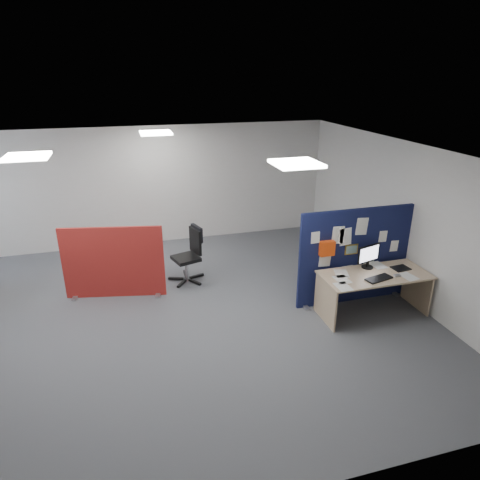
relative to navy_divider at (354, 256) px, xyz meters
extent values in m
plane|color=#54575C|center=(-3.46, 0.27, -0.85)|extent=(9.00, 9.00, 0.00)
cube|color=white|center=(-3.46, 0.27, 1.85)|extent=(9.00, 7.00, 0.02)
cube|color=silver|center=(-3.46, 3.77, 0.50)|extent=(9.00, 0.02, 2.70)
cube|color=silver|center=(-3.46, -3.23, 0.50)|extent=(9.00, 0.02, 2.70)
cube|color=silver|center=(1.04, 0.27, 0.50)|extent=(0.02, 7.00, 2.70)
cube|color=white|center=(-1.46, -0.73, 1.82)|extent=(0.60, 0.60, 0.04)
cube|color=white|center=(-4.96, 0.77, 1.82)|extent=(0.60, 0.60, 0.04)
cube|color=white|center=(-2.96, 2.77, 1.82)|extent=(0.60, 0.60, 0.04)
cube|color=#10163B|center=(0.02, 0.00, 0.00)|extent=(2.06, 0.06, 1.70)
cube|color=#A2A1A6|center=(-0.86, 0.00, -0.83)|extent=(0.08, 0.30, 0.04)
cube|color=#A2A1A6|center=(0.90, 0.00, -0.83)|extent=(0.08, 0.30, 0.04)
cube|color=white|center=(-0.76, -0.03, 0.43)|extent=(0.15, 0.01, 0.20)
cube|color=white|center=(-0.36, -0.03, 0.43)|extent=(0.21, 0.01, 0.30)
cube|color=white|center=(0.07, -0.03, 0.54)|extent=(0.21, 0.01, 0.30)
cube|color=white|center=(0.50, -0.03, 0.32)|extent=(0.15, 0.01, 0.20)
cube|color=white|center=(-0.56, -0.03, 0.04)|extent=(0.21, 0.01, 0.30)
cube|color=white|center=(0.28, -0.03, -0.05)|extent=(0.21, 0.01, 0.30)
cube|color=white|center=(0.75, -0.03, 0.12)|extent=(0.15, 0.01, 0.20)
cube|color=white|center=(-0.12, -0.03, -0.30)|extent=(0.21, 0.01, 0.30)
cube|color=white|center=(-0.21, -0.03, 0.39)|extent=(0.21, 0.01, 0.30)
cube|color=gold|center=(-0.08, -0.03, 0.15)|extent=(0.24, 0.01, 0.18)
cube|color=#EF450F|center=(-0.56, -0.08, 0.24)|extent=(0.25, 0.10, 0.25)
cube|color=tan|center=(0.12, -0.49, -0.14)|extent=(1.78, 0.79, 0.03)
cube|color=tan|center=(-0.74, -0.49, -0.50)|extent=(0.03, 0.73, 0.70)
cube|color=tan|center=(0.98, -0.49, -0.50)|extent=(0.03, 0.73, 0.70)
cube|color=tan|center=(0.12, -0.13, -0.30)|extent=(1.60, 0.02, 0.30)
cylinder|color=black|center=(0.13, -0.24, -0.11)|extent=(0.19, 0.19, 0.02)
cube|color=black|center=(0.13, -0.24, -0.06)|extent=(0.04, 0.04, 0.10)
cube|color=black|center=(0.13, -0.24, 0.13)|extent=(0.45, 0.16, 0.29)
cube|color=white|center=(0.13, -0.26, 0.13)|extent=(0.40, 0.11, 0.25)
cube|color=black|center=(0.07, -0.67, -0.11)|extent=(0.48, 0.28, 0.02)
cube|color=#A2A1A6|center=(0.41, -0.66, -0.11)|extent=(0.11, 0.07, 0.03)
cube|color=black|center=(0.64, -0.43, -0.12)|extent=(0.30, 0.25, 0.01)
cube|color=maroon|center=(-3.98, 1.28, -0.19)|extent=(1.74, 0.41, 1.33)
cube|color=#A2A1A6|center=(-4.72, 1.28, -0.83)|extent=(0.08, 0.30, 0.04)
cube|color=#A2A1A6|center=(-3.25, 1.28, -0.83)|extent=(0.08, 0.30, 0.04)
cube|color=black|center=(-2.46, 1.60, -0.81)|extent=(0.30, 0.13, 0.04)
cube|color=black|center=(-2.67, 1.75, -0.81)|extent=(0.05, 0.30, 0.04)
cube|color=black|center=(-2.87, 1.60, -0.81)|extent=(0.30, 0.14, 0.04)
cube|color=black|center=(-2.80, 1.36, -0.81)|extent=(0.22, 0.27, 0.04)
cube|color=black|center=(-2.54, 1.36, -0.81)|extent=(0.21, 0.27, 0.04)
cylinder|color=#A2A1A6|center=(-2.67, 1.53, -0.61)|extent=(0.06, 0.06, 0.41)
cube|color=black|center=(-2.67, 1.53, -0.38)|extent=(0.57, 0.57, 0.07)
cube|color=black|center=(-2.46, 1.60, -0.07)|extent=(0.17, 0.41, 0.49)
cube|color=black|center=(-2.43, 1.61, 0.08)|extent=(0.17, 0.37, 0.30)
cube|color=white|center=(-0.50, -0.52, -0.12)|extent=(0.22, 0.31, 0.00)
cube|color=white|center=(-0.40, -0.33, -0.12)|extent=(0.28, 0.35, 0.00)
cube|color=white|center=(0.58, -0.72, -0.12)|extent=(0.26, 0.33, 0.00)
cube|color=white|center=(-0.60, -0.75, -0.12)|extent=(0.21, 0.30, 0.00)
cube|color=white|center=(0.35, -0.21, -0.12)|extent=(0.23, 0.31, 0.00)
camera|label=1|loc=(-3.69, -5.91, 2.96)|focal=32.00mm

